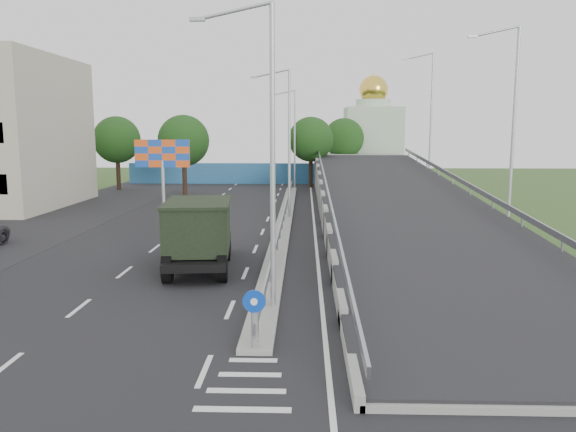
{
  "coord_description": "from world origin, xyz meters",
  "views": [
    {
      "loc": [
        1.37,
        -12.63,
        6.18
      ],
      "look_at": [
        0.59,
        13.3,
        2.2
      ],
      "focal_mm": 35.0,
      "sensor_mm": 36.0,
      "label": 1
    }
  ],
  "objects_px": {
    "lamp_post_near": "(267,142)",
    "lamp_post_far": "(293,134)",
    "church": "(373,137)",
    "dump_truck": "(200,229)",
    "billboard": "(162,158)",
    "sign_bollard": "(254,319)",
    "lamp_post_mid": "(287,136)"
  },
  "relations": [
    {
      "from": "sign_bollard",
      "to": "dump_truck",
      "type": "xyz_separation_m",
      "value": [
        -3.38,
        10.12,
        0.7
      ]
    },
    {
      "from": "sign_bollard",
      "to": "lamp_post_near",
      "type": "xyz_separation_m",
      "value": [
        0.11,
        3.83,
        4.77
      ]
    },
    {
      "from": "lamp_post_near",
      "to": "lamp_post_far",
      "type": "distance_m",
      "value": 40.0
    },
    {
      "from": "lamp_post_far",
      "to": "church",
      "type": "relative_size",
      "value": 0.73
    },
    {
      "from": "lamp_post_far",
      "to": "billboard",
      "type": "distance_m",
      "value": 20.24
    },
    {
      "from": "church",
      "to": "dump_truck",
      "type": "bearing_deg",
      "value": -105.66
    },
    {
      "from": "lamp_post_near",
      "to": "lamp_post_mid",
      "type": "distance_m",
      "value": 20.0
    },
    {
      "from": "church",
      "to": "billboard",
      "type": "height_order",
      "value": "church"
    },
    {
      "from": "lamp_post_mid",
      "to": "dump_truck",
      "type": "relative_size",
      "value": 1.37
    },
    {
      "from": "lamp_post_mid",
      "to": "church",
      "type": "height_order",
      "value": "church"
    },
    {
      "from": "lamp_post_near",
      "to": "lamp_post_far",
      "type": "bearing_deg",
      "value": 90.0
    },
    {
      "from": "lamp_post_near",
      "to": "lamp_post_mid",
      "type": "relative_size",
      "value": 1.0
    },
    {
      "from": "dump_truck",
      "to": "church",
      "type": "bearing_deg",
      "value": 68.45
    },
    {
      "from": "church",
      "to": "lamp_post_near",
      "type": "bearing_deg",
      "value": -100.38
    },
    {
      "from": "sign_bollard",
      "to": "lamp_post_far",
      "type": "bearing_deg",
      "value": 89.86
    },
    {
      "from": "lamp_post_far",
      "to": "dump_truck",
      "type": "relative_size",
      "value": 1.37
    },
    {
      "from": "lamp_post_near",
      "to": "dump_truck",
      "type": "height_order",
      "value": "lamp_post_near"
    },
    {
      "from": "billboard",
      "to": "dump_truck",
      "type": "relative_size",
      "value": 0.75
    },
    {
      "from": "lamp_post_near",
      "to": "lamp_post_far",
      "type": "relative_size",
      "value": 1.0
    },
    {
      "from": "church",
      "to": "billboard",
      "type": "bearing_deg",
      "value": -120.7
    },
    {
      "from": "sign_bollard",
      "to": "lamp_post_mid",
      "type": "relative_size",
      "value": 0.17
    },
    {
      "from": "billboard",
      "to": "dump_truck",
      "type": "distance_m",
      "value": 16.86
    },
    {
      "from": "billboard",
      "to": "sign_bollard",
      "type": "bearing_deg",
      "value": -70.79
    },
    {
      "from": "sign_bollard",
      "to": "lamp_post_mid",
      "type": "distance_m",
      "value": 24.3
    },
    {
      "from": "lamp_post_far",
      "to": "dump_truck",
      "type": "height_order",
      "value": "lamp_post_far"
    },
    {
      "from": "dump_truck",
      "to": "sign_bollard",
      "type": "bearing_deg",
      "value": -77.42
    },
    {
      "from": "lamp_post_mid",
      "to": "billboard",
      "type": "height_order",
      "value": "lamp_post_mid"
    },
    {
      "from": "sign_bollard",
      "to": "billboard",
      "type": "distance_m",
      "value": 27.53
    },
    {
      "from": "lamp_post_near",
      "to": "billboard",
      "type": "height_order",
      "value": "lamp_post_near"
    },
    {
      "from": "lamp_post_mid",
      "to": "sign_bollard",
      "type": "bearing_deg",
      "value": -90.26
    },
    {
      "from": "lamp_post_far",
      "to": "dump_truck",
      "type": "bearing_deg",
      "value": -95.91
    },
    {
      "from": "billboard",
      "to": "dump_truck",
      "type": "height_order",
      "value": "billboard"
    }
  ]
}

